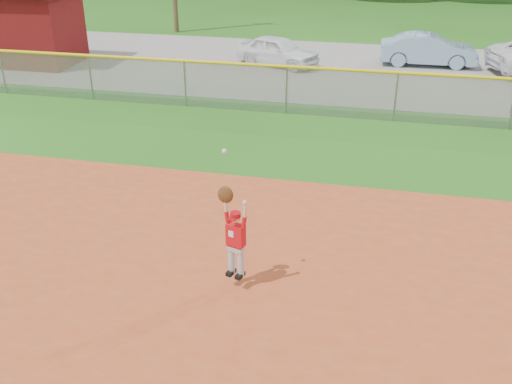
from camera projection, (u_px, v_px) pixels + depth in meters
ground at (180, 303)px, 9.38m from camera, size 120.00×120.00×0.00m
parking_strip at (312, 67)px, 23.36m from camera, size 44.00×10.00×0.03m
car_white_a at (278, 51)px, 23.34m from camera, size 3.76×2.59×1.19m
car_blue at (428, 50)px, 23.31m from camera, size 3.90×1.43×1.28m
utility_shed at (29, 26)px, 23.28m from camera, size 4.14×3.25×3.06m
outfield_fence at (287, 86)px, 17.73m from camera, size 40.06×0.10×1.55m
ballplayer at (234, 233)px, 9.31m from camera, size 0.54×0.31×2.26m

